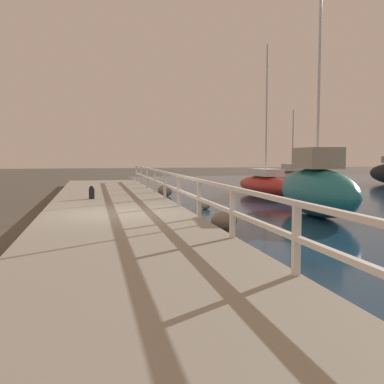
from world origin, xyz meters
The scene contains 10 objects.
ground_plane centered at (0.00, 0.00, 0.00)m, with size 120.00×120.00×0.00m, color #4C473D.
dock_walkway centered at (0.00, 0.00, 0.17)m, with size 4.40×36.00×0.35m.
railing centered at (2.10, 0.00, 1.07)m, with size 0.10×32.50×1.06m.
boulder_downstream centered at (2.76, -1.60, 0.26)m, with size 0.71×0.64×0.53m.
boulder_water_edge centered at (3.46, 3.24, 0.15)m, with size 0.40×0.36×0.30m.
boulder_near_dock centered at (2.81, 8.81, 0.29)m, with size 0.76×0.69×0.57m.
mooring_bollard centered at (-0.73, 4.69, 0.60)m, with size 0.23×0.23×0.51m.
sailboat_gray centered at (12.32, 14.66, 0.59)m, with size 2.33×4.98×5.03m.
sailboat_red centered at (7.77, 7.99, 0.59)m, with size 1.94×5.54×7.45m.
sailboat_teal centered at (6.66, 0.64, 0.92)m, with size 2.08×5.57×8.26m.
Camera 1 is at (-0.67, -13.11, 2.03)m, focal length 42.00 mm.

